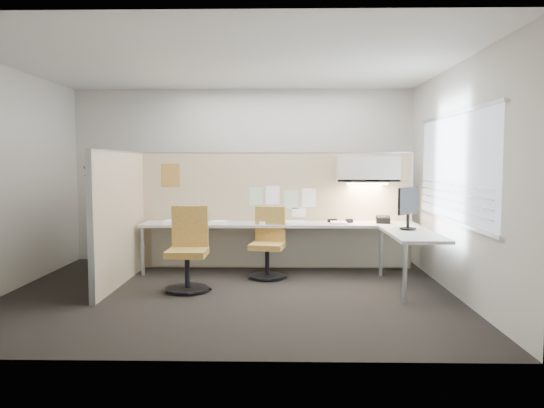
{
  "coord_description": "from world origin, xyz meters",
  "views": [
    {
      "loc": [
        0.65,
        -6.44,
        1.62
      ],
      "look_at": [
        0.51,
        0.8,
        1.04
      ],
      "focal_mm": 35.0,
      "sensor_mm": 36.0,
      "label": 1
    }
  ],
  "objects_px": {
    "desk": "(302,233)",
    "chair_right": "(268,245)",
    "phone": "(383,220)",
    "monitor": "(408,206)",
    "chair_left": "(188,252)"
  },
  "relations": [
    {
      "from": "chair_left",
      "to": "chair_right",
      "type": "bearing_deg",
      "value": 37.81
    },
    {
      "from": "chair_right",
      "to": "monitor",
      "type": "xyz_separation_m",
      "value": [
        1.85,
        -0.41,
        0.6
      ]
    },
    {
      "from": "desk",
      "to": "monitor",
      "type": "height_order",
      "value": "monitor"
    },
    {
      "from": "monitor",
      "to": "phone",
      "type": "height_order",
      "value": "monitor"
    },
    {
      "from": "monitor",
      "to": "phone",
      "type": "xyz_separation_m",
      "value": [
        -0.19,
        0.74,
        -0.27
      ]
    },
    {
      "from": "phone",
      "to": "chair_right",
      "type": "bearing_deg",
      "value": -160.27
    },
    {
      "from": "phone",
      "to": "chair_left",
      "type": "bearing_deg",
      "value": -149.12
    },
    {
      "from": "chair_left",
      "to": "chair_right",
      "type": "relative_size",
      "value": 1.07
    },
    {
      "from": "desk",
      "to": "chair_right",
      "type": "relative_size",
      "value": 4.12
    },
    {
      "from": "phone",
      "to": "monitor",
      "type": "bearing_deg",
      "value": -67.4
    },
    {
      "from": "desk",
      "to": "chair_left",
      "type": "relative_size",
      "value": 3.83
    },
    {
      "from": "desk",
      "to": "chair_left",
      "type": "xyz_separation_m",
      "value": [
        -1.47,
        -0.97,
        -0.11
      ]
    },
    {
      "from": "chair_right",
      "to": "monitor",
      "type": "relative_size",
      "value": 1.76
    },
    {
      "from": "chair_left",
      "to": "chair_right",
      "type": "height_order",
      "value": "chair_left"
    },
    {
      "from": "desk",
      "to": "monitor",
      "type": "xyz_separation_m",
      "value": [
        1.37,
        -0.62,
        0.45
      ]
    }
  ]
}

